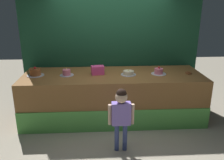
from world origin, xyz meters
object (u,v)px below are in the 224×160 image
Objects in this scene: donut at (188,73)px; cake_center_left at (67,73)px; cake_far_left at (35,72)px; cake_far_right at (159,72)px; cake_center_right at (128,73)px; pink_box at (98,70)px; child_figure at (121,112)px.

donut is 2.45m from cake_center_left.
cake_far_left is at bearing 179.06° from donut.
cake_far_right is (1.83, -0.02, 0.00)m from cake_center_left.
cake_far_left is 1.84m from cake_center_right.
pink_box is at bearing 177.56° from cake_far_right.
cake_center_right is at bearing -1.77° from cake_far_left.
cake_far_left is 1.12× the size of cake_far_right.
cake_center_left reaches higher than donut.
cake_center_left is 0.91× the size of cake_far_right.
cake_far_right is at bearing 179.10° from donut.
child_figure is 4.36× the size of pink_box.
cake_center_left is at bearing -2.06° from cake_far_left.
child_figure is 1.55m from cake_center_left.
child_figure is 1.30m from pink_box.
child_figure is 3.94× the size of cake_center_left.
cake_far_left is (-3.06, 0.05, 0.05)m from donut.
cake_far_right reaches higher than child_figure.
pink_box is (-0.36, 1.20, 0.34)m from child_figure.
cake_center_left is at bearing 179.43° from cake_far_right.
child_figure is 1.47m from cake_far_right.
donut is 0.49× the size of cake_center_left.
pink_box is 0.61m from cake_center_left.
cake_center_right is at bearing -6.37° from pink_box.
cake_far_right is (2.45, -0.04, -0.01)m from cake_far_left.
pink_box is at bearing 106.66° from child_figure.
cake_far_right reaches higher than cake_center_right.
cake_center_left is 1.22m from cake_center_right.
cake_center_right is 1.01× the size of cake_far_right.
cake_far_left reaches higher than cake_center_right.
child_figure is 3.60× the size of cake_far_right.
pink_box reaches higher than cake_center_left.
child_figure is at bearing -102.50° from cake_center_right.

